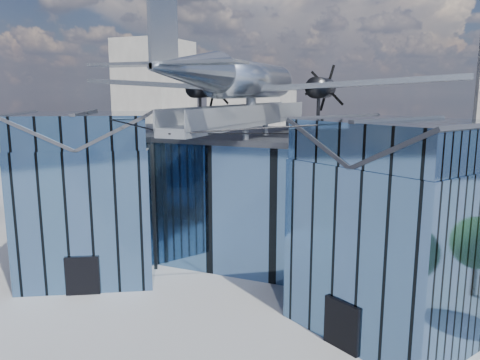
% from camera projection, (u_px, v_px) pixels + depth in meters
% --- Properties ---
extents(ground_plane, '(120.00, 120.00, 0.00)m').
position_uv_depth(ground_plane, '(228.00, 289.00, 31.71)').
color(ground_plane, gray).
extents(museum, '(32.88, 24.50, 17.60)m').
position_uv_depth(museum, '(259.00, 193.00, 35.95)').
color(museum, '#4A6D97').
rests_on(museum, ground).
extents(bg_towers, '(77.00, 24.50, 26.00)m').
position_uv_depth(bg_towers, '(366.00, 112.00, 74.97)').
color(bg_towers, gray).
rests_on(bg_towers, ground).
extents(tree_side_w, '(4.34, 4.34, 5.29)m').
position_uv_depth(tree_side_w, '(33.00, 176.00, 54.09)').
color(tree_side_w, '#302213').
rests_on(tree_side_w, ground).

